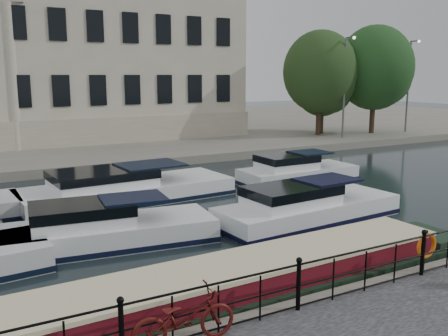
{
  "coord_description": "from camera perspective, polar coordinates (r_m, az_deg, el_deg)",
  "views": [
    {
      "loc": [
        -6.43,
        -10.42,
        5.67
      ],
      "look_at": [
        0.5,
        2.0,
        3.0
      ],
      "focal_mm": 40.0,
      "sensor_mm": 36.0,
      "label": 1
    }
  ],
  "objects": [
    {
      "name": "civic_building",
      "position": [
        45.47,
        -22.78,
        11.55
      ],
      "size": [
        53.55,
        31.84,
        16.85
      ],
      "color": "#ADA38C",
      "rests_on": "far_bank"
    },
    {
      "name": "trees",
      "position": [
        44.9,
        13.91,
        10.28
      ],
      "size": [
        11.48,
        7.83,
        9.37
      ],
      "color": "black",
      "rests_on": "far_bank"
    },
    {
      "name": "lamp_posts",
      "position": [
        44.95,
        17.24,
        9.06
      ],
      "size": [
        8.24,
        1.55,
        8.07
      ],
      "color": "#59595B",
      "rests_on": "far_bank"
    },
    {
      "name": "cabin_cruisers",
      "position": [
        20.05,
        -12.27,
        -4.95
      ],
      "size": [
        26.38,
        10.11,
        1.99
      ],
      "color": "silver",
      "rests_on": "ground_plane"
    },
    {
      "name": "life_ring_post",
      "position": [
        14.18,
        22.1,
        -8.31
      ],
      "size": [
        0.69,
        0.19,
        1.13
      ],
      "color": "black",
      "rests_on": "near_quay"
    },
    {
      "name": "ground_plane",
      "position": [
        13.5,
        2.36,
        -14.22
      ],
      "size": [
        160.0,
        160.0,
        0.0
      ],
      "primitive_type": "plane",
      "color": "black",
      "rests_on": "ground"
    },
    {
      "name": "narrowboat",
      "position": [
        12.49,
        0.81,
        -14.51
      ],
      "size": [
        16.02,
        2.6,
        1.58
      ],
      "rotation": [
        0.0,
        0.0,
        0.03
      ],
      "color": "black",
      "rests_on": "ground_plane"
    },
    {
      "name": "railing",
      "position": [
        11.32,
        8.51,
        -12.75
      ],
      "size": [
        24.14,
        0.14,
        1.22
      ],
      "color": "black",
      "rests_on": "near_quay"
    },
    {
      "name": "far_bank",
      "position": [
        50.13,
        -21.67,
        3.71
      ],
      "size": [
        120.0,
        42.0,
        0.55
      ],
      "primitive_type": "cube",
      "color": "#6B665B",
      "rests_on": "ground_plane"
    },
    {
      "name": "bicycle",
      "position": [
        9.97,
        -4.63,
        -16.69
      ],
      "size": [
        2.14,
        0.88,
        1.1
      ],
      "primitive_type": "imported",
      "rotation": [
        0.0,
        0.0,
        1.5
      ],
      "color": "#49100D",
      "rests_on": "near_quay"
    }
  ]
}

